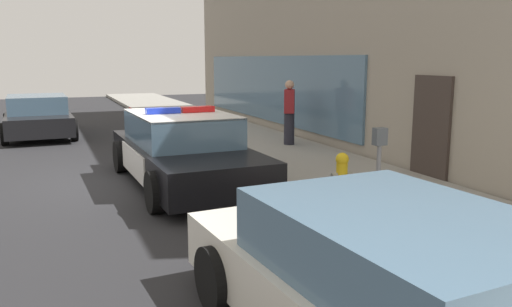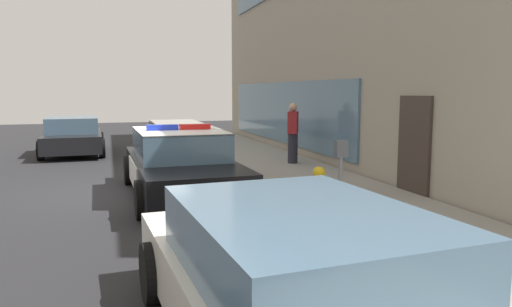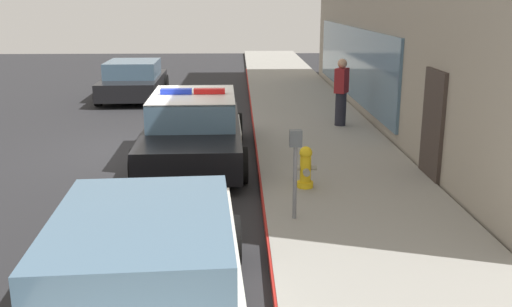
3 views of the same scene
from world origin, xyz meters
The scene contains 9 objects.
ground centered at (0.00, 0.00, 0.00)m, with size 48.00×48.00×0.00m, color #262628.
sidewalk centered at (0.00, 3.92, 0.07)m, with size 48.00×3.08×0.15m, color gray.
curb_red_paint centered at (0.00, 2.36, 0.08)m, with size 28.80×0.04×0.14m, color maroon.
police_cruiser centered at (0.88, 1.02, 0.68)m, with size 4.97×2.24×1.49m.
fire_hydrant centered at (3.27, 3.12, 0.50)m, with size 0.34×0.39×0.73m.
car_down_street centered at (7.46, 1.03, 0.63)m, with size 4.75×2.32×1.29m.
car_far_lane centered at (-6.92, -1.61, 0.63)m, with size 4.26×2.15×1.29m.
pedestrian_on_sidewalk centered at (-1.72, 4.60, 1.01)m, with size 0.48×0.42×1.71m.
parking_meter centered at (4.71, 2.79, 1.08)m, with size 0.12×0.18×1.34m.
Camera 1 is at (10.43, -1.43, 2.42)m, focal length 35.87 mm.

